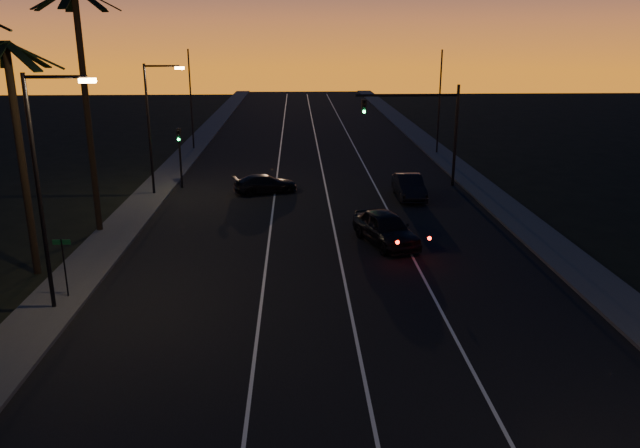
{
  "coord_description": "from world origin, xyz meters",
  "views": [
    {
      "loc": [
        -1.55,
        -2.56,
        10.29
      ],
      "look_at": [
        -0.55,
        22.94,
        2.48
      ],
      "focal_mm": 35.0,
      "sensor_mm": 36.0,
      "label": 1
    }
  ],
  "objects_px": {
    "signal_mast": "(423,118)",
    "right_car": "(409,187)",
    "lead_car": "(386,228)",
    "cross_car": "(265,184)"
  },
  "relations": [
    {
      "from": "signal_mast",
      "to": "right_car",
      "type": "height_order",
      "value": "signal_mast"
    },
    {
      "from": "lead_car",
      "to": "right_car",
      "type": "height_order",
      "value": "lead_car"
    },
    {
      "from": "lead_car",
      "to": "cross_car",
      "type": "bearing_deg",
      "value": 121.14
    },
    {
      "from": "cross_car",
      "to": "right_car",
      "type": "bearing_deg",
      "value": -10.43
    },
    {
      "from": "signal_mast",
      "to": "right_car",
      "type": "xyz_separation_m",
      "value": [
        -1.36,
        -3.38,
        -4.01
      ]
    },
    {
      "from": "lead_car",
      "to": "right_car",
      "type": "bearing_deg",
      "value": 72.95
    },
    {
      "from": "signal_mast",
      "to": "lead_car",
      "type": "bearing_deg",
      "value": -108.38
    },
    {
      "from": "lead_car",
      "to": "cross_car",
      "type": "relative_size",
      "value": 1.25
    },
    {
      "from": "cross_car",
      "to": "lead_car",
      "type": "bearing_deg",
      "value": -58.86
    },
    {
      "from": "lead_car",
      "to": "cross_car",
      "type": "xyz_separation_m",
      "value": [
        -6.59,
        10.91,
        -0.21
      ]
    }
  ]
}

